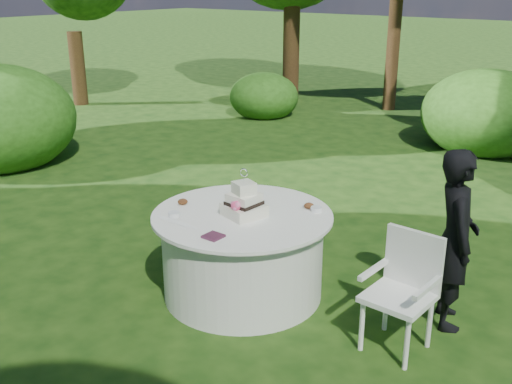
% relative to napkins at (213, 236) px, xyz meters
% --- Properties ---
extents(ground, '(80.00, 80.00, 0.00)m').
position_rel_napkins_xyz_m(ground, '(-0.14, 0.53, -0.78)').
color(ground, '#14330E').
rests_on(ground, ground).
extents(napkins, '(0.14, 0.14, 0.02)m').
position_rel_napkins_xyz_m(napkins, '(0.00, 0.00, 0.00)').
color(napkins, '#4B2036').
rests_on(napkins, table).
extents(feather_plume, '(0.48, 0.07, 0.01)m').
position_rel_napkins_xyz_m(feather_plume, '(-0.44, 0.03, -0.00)').
color(feather_plume, white).
rests_on(feather_plume, table).
extents(guest, '(0.58, 0.64, 1.47)m').
position_rel_napkins_xyz_m(guest, '(1.47, 1.20, -0.04)').
color(guest, black).
rests_on(guest, ground).
extents(table, '(1.56, 1.56, 0.77)m').
position_rel_napkins_xyz_m(table, '(-0.14, 0.53, -0.39)').
color(table, silver).
rests_on(table, ground).
extents(cake, '(0.37, 0.37, 0.42)m').
position_rel_napkins_xyz_m(cake, '(-0.10, 0.50, 0.10)').
color(cake, silver).
rests_on(cake, table).
extents(chair, '(0.49, 0.47, 0.91)m').
position_rel_napkins_xyz_m(chair, '(1.31, 0.67, -0.26)').
color(chair, white).
rests_on(chair, ground).
extents(votives, '(0.98, 0.95, 0.04)m').
position_rel_napkins_xyz_m(votives, '(-0.21, 0.67, 0.01)').
color(votives, white).
rests_on(votives, table).
extents(petal_cups, '(1.03, 0.70, 0.05)m').
position_rel_napkins_xyz_m(petal_cups, '(-0.23, 0.68, 0.02)').
color(petal_cups, '#562D16').
rests_on(petal_cups, table).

